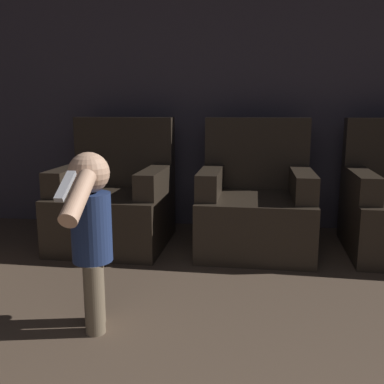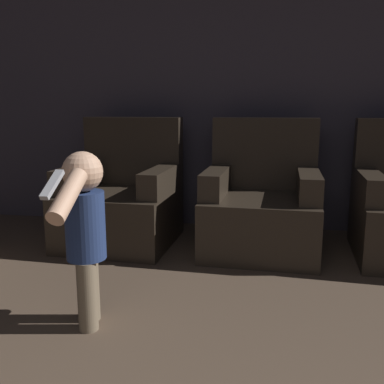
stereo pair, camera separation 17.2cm
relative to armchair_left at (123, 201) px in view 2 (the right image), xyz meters
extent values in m
cube|color=#3D3842|center=(1.00, 0.66, 0.96)|extent=(8.40, 0.05, 2.60)
cube|color=black|center=(0.00, -0.06, -0.12)|extent=(0.90, 0.92, 0.44)
cube|color=black|center=(0.01, 0.30, 0.40)|extent=(0.88, 0.19, 0.59)
cube|color=black|center=(-0.36, -0.05, 0.20)|extent=(0.19, 0.73, 0.20)
cube|color=black|center=(0.35, -0.08, 0.20)|extent=(0.19, 0.73, 0.20)
cube|color=black|center=(1.15, -0.06, -0.12)|extent=(0.90, 0.91, 0.44)
cube|color=black|center=(1.16, 0.30, 0.40)|extent=(0.87, 0.19, 0.59)
cube|color=black|center=(0.80, -0.05, 0.20)|extent=(0.19, 0.73, 0.20)
cube|color=black|center=(1.51, -0.08, 0.20)|extent=(0.19, 0.73, 0.20)
cube|color=black|center=(1.95, -0.04, 0.20)|extent=(0.20, 0.73, 0.20)
cylinder|color=brown|center=(0.31, -1.46, -0.16)|extent=(0.10, 0.10, 0.36)
cylinder|color=brown|center=(0.28, -1.36, -0.16)|extent=(0.10, 0.10, 0.36)
cylinder|color=navy|center=(0.30, -1.41, 0.19)|extent=(0.20, 0.20, 0.35)
sphere|color=tan|center=(0.30, -1.41, 0.47)|extent=(0.20, 0.20, 0.20)
cylinder|color=tan|center=(0.26, -1.29, 0.18)|extent=(0.08, 0.08, 0.29)
cylinder|color=tan|center=(0.33, -1.66, 0.40)|extent=(0.08, 0.29, 0.22)
cube|color=#99999E|center=(0.33, -1.78, 0.47)|extent=(0.04, 0.16, 0.10)
camera|label=1|loc=(1.02, -3.39, 0.78)|focal=40.00mm
camera|label=2|loc=(1.19, -3.36, 0.78)|focal=40.00mm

